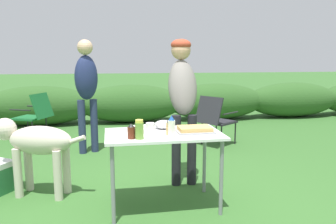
% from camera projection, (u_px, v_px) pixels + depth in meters
% --- Properties ---
extents(ground_plane, '(60.00, 60.00, 0.00)m').
position_uv_depth(ground_plane, '(164.00, 206.00, 3.23)').
color(ground_plane, '#336028').
extents(shrub_hedge, '(14.40, 0.90, 0.86)m').
position_uv_depth(shrub_hedge, '(132.00, 103.00, 7.45)').
color(shrub_hedge, '#2D5623').
rests_on(shrub_hedge, ground).
extents(folding_table, '(1.10, 0.64, 0.74)m').
position_uv_depth(folding_table, '(164.00, 141.00, 3.12)').
color(folding_table, white).
rests_on(folding_table, ground).
extents(food_tray, '(0.35, 0.25, 0.06)m').
position_uv_depth(food_tray, '(195.00, 130.00, 3.13)').
color(food_tray, '#9E9EA3').
rests_on(food_tray, folding_table).
extents(plate_stack, '(0.25, 0.25, 0.05)m').
position_uv_depth(plate_stack, '(143.00, 129.00, 3.16)').
color(plate_stack, white).
rests_on(plate_stack, folding_table).
extents(mixing_bowl, '(0.19, 0.19, 0.08)m').
position_uv_depth(mixing_bowl, '(164.00, 124.00, 3.30)').
color(mixing_bowl, silver).
rests_on(mixing_bowl, folding_table).
extents(paper_cup_stack, '(0.08, 0.08, 0.12)m').
position_uv_depth(paper_cup_stack, '(150.00, 129.00, 3.00)').
color(paper_cup_stack, white).
rests_on(paper_cup_stack, folding_table).
extents(mayo_bottle, '(0.07, 0.07, 0.20)m').
position_uv_depth(mayo_bottle, '(171.00, 127.00, 2.91)').
color(mayo_bottle, silver).
rests_on(mayo_bottle, folding_table).
extents(spice_jar, '(0.08, 0.08, 0.13)m').
position_uv_depth(spice_jar, '(170.00, 128.00, 3.02)').
color(spice_jar, '#B2893D').
rests_on(spice_jar, folding_table).
extents(relish_jar, '(0.08, 0.08, 0.17)m').
position_uv_depth(relish_jar, '(139.00, 130.00, 2.86)').
color(relish_jar, olive).
rests_on(relish_jar, folding_table).
extents(bbq_sauce_bottle, '(0.07, 0.07, 0.14)m').
position_uv_depth(bbq_sauce_bottle, '(131.00, 131.00, 2.88)').
color(bbq_sauce_bottle, '#562314').
rests_on(bbq_sauce_bottle, folding_table).
extents(standing_person_in_navy_coat, '(0.35, 0.48, 1.66)m').
position_uv_depth(standing_person_in_navy_coat, '(182.00, 91.00, 3.74)').
color(standing_person_in_navy_coat, black).
rests_on(standing_person_in_navy_coat, ground).
extents(standing_person_in_red_jacket, '(0.41, 0.35, 1.72)m').
position_uv_depth(standing_person_in_red_jacket, '(86.00, 85.00, 4.92)').
color(standing_person_in_red_jacket, '#232D4C').
rests_on(standing_person_in_red_jacket, ground).
extents(dog, '(1.05, 0.51, 0.82)m').
position_uv_depth(dog, '(35.00, 143.00, 3.42)').
color(dog, beige).
rests_on(dog, ground).
extents(camp_chair_green_behind_table, '(0.75, 0.72, 0.83)m').
position_uv_depth(camp_chair_green_behind_table, '(215.00, 118.00, 5.43)').
color(camp_chair_green_behind_table, '#232328').
rests_on(camp_chair_green_behind_table, ground).
extents(camp_chair_near_hedge, '(0.73, 0.67, 0.83)m').
position_uv_depth(camp_chair_near_hedge, '(34.00, 113.00, 5.85)').
color(camp_chair_near_hedge, '#19602D').
rests_on(camp_chair_near_hedge, ground).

